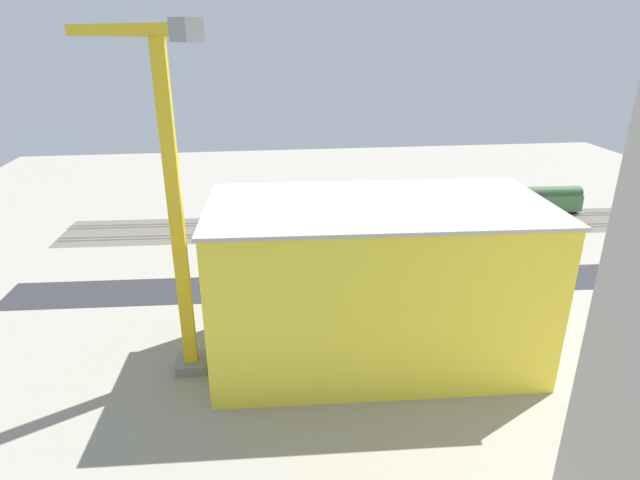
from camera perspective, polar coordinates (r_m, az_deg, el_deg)
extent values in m
plane|color=#9E998C|center=(88.72, 7.57, -2.97)|extent=(191.39, 191.39, 0.00)
cube|color=#665E54|center=(106.98, 4.93, 1.55)|extent=(120.16, 20.10, 0.01)
cube|color=#2D2D33|center=(83.55, 8.55, -4.67)|extent=(119.91, 14.41, 0.01)
cube|color=#9E9EA8|center=(110.66, 4.52, 2.36)|extent=(119.50, 5.54, 0.12)
cube|color=#9E9EA8|center=(109.34, 4.66, 2.11)|extent=(119.50, 5.54, 0.12)
cube|color=#9E9EA8|center=(104.51, 5.23, 1.14)|extent=(119.50, 5.54, 0.12)
cube|color=#9E9EA8|center=(103.19, 5.39, 0.86)|extent=(119.50, 5.54, 0.12)
cube|color=#A82D23|center=(99.22, 7.19, 2.45)|extent=(56.76, 7.45, 0.40)
cylinder|color=slate|center=(107.87, 20.52, 1.52)|extent=(0.30, 0.30, 4.09)
cylinder|color=slate|center=(101.98, 11.82, 1.34)|extent=(0.30, 0.30, 4.09)
cylinder|color=slate|center=(98.68, 2.29, 1.11)|extent=(0.30, 0.30, 4.09)
cylinder|color=slate|center=(98.25, -7.60, 0.83)|extent=(0.30, 0.30, 4.09)
cube|color=black|center=(113.43, 11.54, 2.64)|extent=(14.28, 3.32, 1.00)
cylinder|color=black|center=(112.47, 10.98, 3.58)|extent=(11.70, 3.50, 2.98)
cube|color=black|center=(114.34, 13.76, 3.27)|extent=(2.74, 3.30, 3.51)
cylinder|color=black|center=(110.77, 8.91, 4.63)|extent=(0.70, 0.70, 1.40)
cube|color=black|center=(124.01, 22.99, 2.87)|extent=(14.81, 3.17, 0.60)
cube|color=#4C7F4C|center=(123.42, 23.13, 3.77)|extent=(16.47, 3.87, 3.50)
cylinder|color=#355935|center=(122.87, 23.27, 4.65)|extent=(15.82, 3.84, 3.13)
cube|color=black|center=(102.68, 1.77, 0.91)|extent=(17.53, 3.29, 0.60)
cube|color=#4C7F4C|center=(101.95, 1.79, 2.02)|extent=(19.49, 4.01, 3.60)
cylinder|color=#355935|center=(101.27, 1.80, 3.11)|extent=(18.72, 3.97, 3.13)
cube|color=black|center=(95.15, 21.80, -2.57)|extent=(4.03, 1.81, 0.30)
cube|color=maroon|center=(94.95, 21.84, -2.28)|extent=(4.79, 1.90, 0.74)
cube|color=#1E2328|center=(94.70, 21.90, -1.91)|extent=(2.70, 1.62, 0.60)
cube|color=black|center=(91.92, 18.57, -2.97)|extent=(3.94, 1.71, 0.30)
cube|color=gray|center=(91.71, 18.61, -2.68)|extent=(4.69, 1.78, 0.74)
cube|color=#1E2328|center=(91.44, 18.66, -2.28)|extent=(2.63, 1.55, 0.65)
cube|color=black|center=(89.71, 15.08, -3.18)|extent=(3.93, 1.73, 0.30)
cube|color=navy|center=(89.50, 15.11, -2.87)|extent=(4.68, 1.80, 0.75)
cube|color=#1E2328|center=(89.25, 15.15, -2.51)|extent=(2.62, 1.58, 0.51)
cube|color=black|center=(87.97, 11.16, -3.33)|extent=(3.66, 2.06, 0.30)
cube|color=maroon|center=(87.76, 11.18, -3.03)|extent=(4.34, 2.19, 0.72)
cube|color=#1E2328|center=(87.50, 11.21, -2.65)|extent=(2.48, 1.81, 0.54)
cube|color=black|center=(86.15, 7.09, -3.62)|extent=(3.83, 1.77, 0.30)
cube|color=navy|center=(85.92, 7.10, -3.30)|extent=(4.56, 1.84, 0.77)
cube|color=#1E2328|center=(85.63, 7.12, -2.88)|extent=(2.55, 1.62, 0.61)
cube|color=yellow|center=(61.36, 6.07, -4.83)|extent=(37.91, 19.55, 19.04)
cube|color=#B7B2A8|center=(57.68, 6.45, 3.84)|extent=(38.54, 20.18, 0.40)
cube|color=gray|center=(64.88, -13.76, -12.94)|extent=(3.60, 3.60, 1.20)
cube|color=yellow|center=(56.93, -15.33, 1.84)|extent=(1.40, 1.40, 36.42)
cube|color=yellow|center=(59.31, -21.21, 20.57)|extent=(13.99, 14.71, 1.20)
cube|color=gray|center=(50.11, -14.36, 21.33)|extent=(3.10, 3.12, 2.00)
cube|color=black|center=(78.69, 8.02, -6.19)|extent=(9.53, 2.51, 0.50)
cube|color=silver|center=(78.16, 8.95, -5.00)|extent=(7.14, 2.68, 2.99)
cube|color=maroon|center=(77.37, 5.51, -5.45)|extent=(2.46, 2.54, 2.21)
cylinder|color=brown|center=(76.35, 2.79, -5.75)|extent=(0.54, 0.54, 3.23)
sphere|color=#28662D|center=(74.89, 2.83, -3.52)|extent=(4.77, 4.77, 4.77)
cylinder|color=brown|center=(76.37, 4.87, -6.03)|extent=(0.38, 0.38, 2.67)
sphere|color=#38843D|center=(74.98, 4.94, -3.93)|extent=(5.06, 5.06, 5.06)
cylinder|color=brown|center=(74.92, -7.11, -6.57)|extent=(0.56, 0.56, 3.02)
sphere|color=#28662D|center=(73.38, -7.23, -4.24)|extent=(5.35, 5.35, 5.35)
cylinder|color=brown|center=(76.52, -2.64, -5.65)|extent=(0.58, 0.58, 3.30)
sphere|color=#38843D|center=(74.98, -2.69, -3.28)|extent=(5.25, 5.25, 5.25)
cylinder|color=#333333|center=(84.74, 3.67, -1.70)|extent=(0.16, 0.16, 6.32)
cube|color=black|center=(83.37, 3.73, 0.57)|extent=(0.36, 0.36, 0.90)
sphere|color=yellow|center=(83.33, 3.58, 0.56)|extent=(0.20, 0.20, 0.20)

